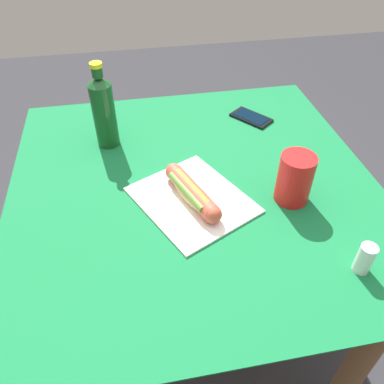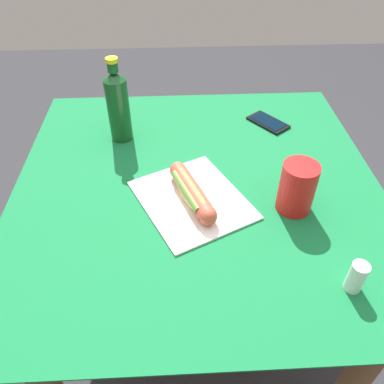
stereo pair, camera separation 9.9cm
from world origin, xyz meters
TOP-DOWN VIEW (x-y plane):
  - ground_plane at (0.00, 0.00)m, footprint 6.00×6.00m
  - dining_table at (0.00, 0.00)m, footprint 1.02×1.00m
  - paper_wrapper at (-0.07, 0.02)m, footprint 0.37×0.35m
  - hot_dog at (-0.07, 0.02)m, footprint 0.23×0.12m
  - cell_phone at (0.30, -0.26)m, footprint 0.15×0.14m
  - soda_bottle at (0.24, 0.23)m, footprint 0.07×0.07m
  - drinking_cup at (-0.10, -0.24)m, footprint 0.09×0.09m
  - salt_shaker at (-0.35, -0.30)m, footprint 0.04×0.04m

SIDE VIEW (x-z plane):
  - ground_plane at x=0.00m, z-range 0.00..0.00m
  - dining_table at x=0.00m, z-range 0.25..1.03m
  - paper_wrapper at x=-0.07m, z-range 0.78..0.79m
  - cell_phone at x=0.30m, z-range 0.78..0.79m
  - hot_dog at x=-0.07m, z-range 0.79..0.84m
  - salt_shaker at x=-0.35m, z-range 0.78..0.86m
  - drinking_cup at x=-0.10m, z-range 0.78..0.92m
  - soda_bottle at x=0.24m, z-range 0.77..1.03m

